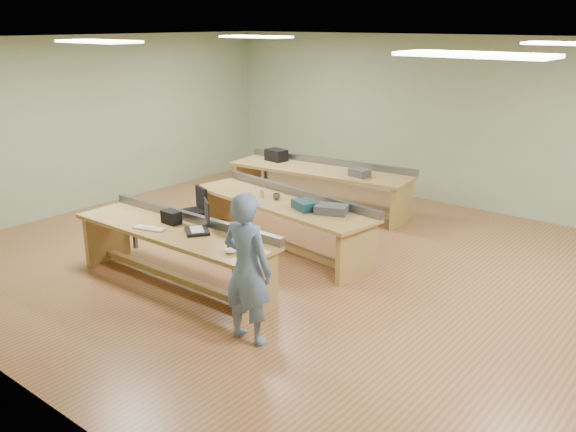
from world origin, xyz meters
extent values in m
plane|color=#945E38|center=(0.00, 0.00, 0.00)|extent=(10.00, 10.00, 0.00)
plane|color=silver|center=(0.00, 0.00, 3.00)|extent=(10.00, 10.00, 0.00)
cube|color=gray|center=(0.00, 4.00, 1.50)|extent=(10.00, 0.04, 3.00)
cube|color=gray|center=(0.00, -4.00, 1.50)|extent=(10.00, 0.04, 3.00)
cube|color=gray|center=(-5.00, 0.00, 1.50)|extent=(0.04, 8.00, 3.00)
cube|color=white|center=(-2.50, -1.50, 2.97)|extent=(1.20, 0.50, 0.03)
cube|color=white|center=(-2.50, 1.50, 2.97)|extent=(1.20, 0.50, 0.03)
cube|color=white|center=(2.50, -1.50, 2.97)|extent=(1.20, 0.50, 0.03)
cube|color=#AF8B4A|center=(-1.18, -1.59, 0.72)|extent=(2.98, 0.82, 0.05)
cube|color=#AF8B4A|center=(-2.56, -1.60, 0.35)|extent=(0.09, 0.69, 0.70)
cube|color=#AF8B4A|center=(0.21, -1.57, 0.35)|extent=(0.09, 0.69, 0.70)
cube|color=#AF8B4A|center=(-1.18, -1.59, 0.10)|extent=(2.67, 0.13, 0.08)
cube|color=#5A5C63|center=(-1.18, -1.23, 0.81)|extent=(2.97, 0.11, 0.11)
cube|color=#AF8B4A|center=(-0.91, 0.21, 0.72)|extent=(3.18, 1.23, 0.05)
cube|color=#AF8B4A|center=(-2.35, 0.40, 0.35)|extent=(0.18, 0.73, 0.70)
cube|color=#AF8B4A|center=(0.53, 0.02, 0.35)|extent=(0.18, 0.73, 0.70)
cube|color=#AF8B4A|center=(-0.91, 0.21, 0.10)|extent=(2.79, 0.47, 0.08)
cube|color=#5A5C63|center=(-0.86, 0.58, 0.81)|extent=(3.09, 0.49, 0.11)
cube|color=#AF8B4A|center=(-1.65, 2.16, 0.72)|extent=(3.38, 1.27, 0.05)
cube|color=#AF8B4A|center=(-3.18, 1.97, 0.35)|extent=(0.17, 0.78, 0.70)
cube|color=#AF8B4A|center=(-0.11, 2.35, 0.35)|extent=(0.17, 0.78, 0.70)
cube|color=#AF8B4A|center=(-1.65, 2.16, 0.10)|extent=(2.99, 0.46, 0.08)
cube|color=#5A5C63|center=(-1.70, 2.56, 0.81)|extent=(3.28, 0.48, 0.11)
imported|color=#6583A6|center=(0.51, -2.04, 0.81)|extent=(0.61, 0.41, 1.62)
cube|color=black|center=(-0.84, -1.48, 0.77)|extent=(0.43, 0.42, 0.04)
cube|color=black|center=(-0.76, -1.37, 1.01)|extent=(0.28, 0.21, 0.26)
cube|color=beige|center=(-1.39, -1.77, 0.76)|extent=(0.43, 0.24, 0.02)
ellipsoid|color=white|center=(-0.04, -1.70, 0.79)|extent=(0.18, 0.20, 0.07)
cube|color=black|center=(-1.35, -1.44, 0.83)|extent=(0.25, 0.17, 0.17)
cylinder|color=black|center=(-2.32, -0.24, 0.20)|extent=(0.05, 0.05, 0.39)
cube|color=black|center=(-2.32, -0.24, 0.41)|extent=(0.48, 0.48, 0.05)
cube|color=black|center=(-2.26, -0.07, 0.62)|extent=(0.35, 0.16, 0.34)
cylinder|color=black|center=(-2.32, -0.24, 0.03)|extent=(0.55, 0.55, 0.05)
cube|color=#12323D|center=(-0.39, 0.12, 0.81)|extent=(0.43, 0.38, 0.12)
cube|color=#3C3C3F|center=(-0.01, 0.19, 0.81)|extent=(0.49, 0.41, 0.12)
imported|color=#3C3C3F|center=(-1.02, 0.25, 0.79)|extent=(0.12, 0.12, 0.09)
cylinder|color=#B8B8BC|center=(-1.26, 0.21, 0.80)|extent=(0.06, 0.06, 0.11)
cube|color=black|center=(-2.66, 2.19, 0.86)|extent=(0.40, 0.31, 0.21)
cube|color=#3C3C3F|center=(-0.81, 2.15, 0.81)|extent=(0.35, 0.28, 0.13)
camera|label=1|loc=(4.45, -6.25, 3.23)|focal=38.00mm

